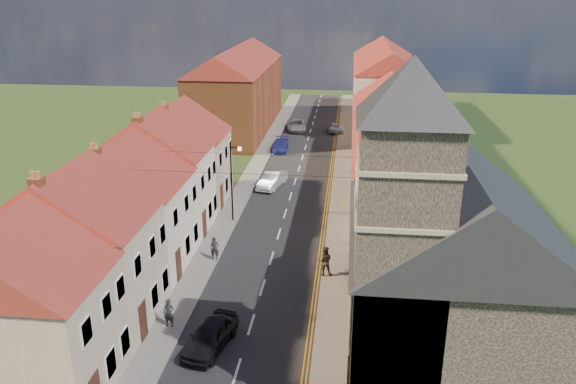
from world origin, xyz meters
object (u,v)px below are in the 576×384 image
(car_distant, at_px, (296,125))
(car_distant_b, at_px, (336,127))
(church, at_px, (444,259))
(lamppost, at_px, (233,179))
(pedestrian_left_b, at_px, (215,249))
(pedestrian_right, at_px, (325,261))
(car_far, at_px, (280,145))
(car_near, at_px, (210,335))
(pedestrian_left, at_px, (169,313))
(car_mid, at_px, (272,179))

(car_distant, xyz_separation_m, car_distant_b, (5.08, 0.00, -0.11))
(church, bearing_deg, lamppost, 128.30)
(pedestrian_left_b, bearing_deg, pedestrian_right, -20.73)
(church, distance_m, pedestrian_right, 11.33)
(car_far, bearing_deg, car_near, -89.74)
(car_far, height_order, pedestrian_left, pedestrian_left)
(car_mid, height_order, car_far, car_mid)
(church, distance_m, lamppost, 21.38)
(car_distant_b, bearing_deg, car_far, 56.56)
(church, relative_size, car_mid, 3.45)
(lamppost, xyz_separation_m, car_mid, (1.88, 8.29, -2.81))
(pedestrian_right, bearing_deg, pedestrian_left_b, -12.66)
(church, distance_m, car_near, 12.21)
(car_distant_b, bearing_deg, lamppost, 75.12)
(pedestrian_left, bearing_deg, car_distant, 87.26)
(pedestrian_right, distance_m, car_distant_b, 38.11)
(pedestrian_right, height_order, pedestrian_left_b, pedestrian_right)
(car_far, bearing_deg, car_mid, -87.60)
(pedestrian_left, bearing_deg, pedestrian_right, 40.28)
(lamppost, height_order, car_near, lamppost)
(car_far, height_order, car_distant_b, car_far)
(car_mid, bearing_deg, car_distant, 103.33)
(church, height_order, car_mid, church)
(lamppost, distance_m, pedestrian_left_b, 7.31)
(pedestrian_right, height_order, car_distant_b, pedestrian_right)
(car_far, relative_size, car_distant, 0.87)
(car_distant, xyz_separation_m, pedestrian_left_b, (-1.82, -36.83, 0.25))
(pedestrian_left, relative_size, car_distant_b, 0.40)
(car_distant, height_order, pedestrian_right, pedestrian_right)
(lamppost, distance_m, pedestrian_left, 15.03)
(pedestrian_left_b, bearing_deg, pedestrian_left, -105.22)
(car_near, relative_size, pedestrian_left, 2.58)
(car_far, xyz_separation_m, pedestrian_right, (6.43, -28.51, 0.48))
(car_distant, relative_size, pedestrian_left_b, 3.02)
(car_near, relative_size, car_distant, 0.86)
(pedestrian_right, bearing_deg, pedestrian_left, 37.05)
(car_mid, bearing_deg, pedestrian_left_b, -83.19)
(pedestrian_right, bearing_deg, car_mid, -73.92)
(car_far, relative_size, pedestrian_left, 2.60)
(car_far, bearing_deg, pedestrian_right, -78.65)
(car_far, relative_size, pedestrian_left_b, 2.61)
(lamppost, distance_m, pedestrian_right, 11.32)
(car_distant_b, bearing_deg, pedestrian_left_b, 77.66)
(church, relative_size, car_near, 3.64)
(car_distant, relative_size, pedestrian_right, 2.51)
(lamppost, relative_size, pedestrian_left_b, 3.72)
(pedestrian_left_b, bearing_deg, car_near, -88.93)
(car_mid, bearing_deg, lamppost, -89.29)
(pedestrian_left, distance_m, pedestrian_right, 10.43)
(car_distant_b, relative_size, pedestrian_left_b, 2.52)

